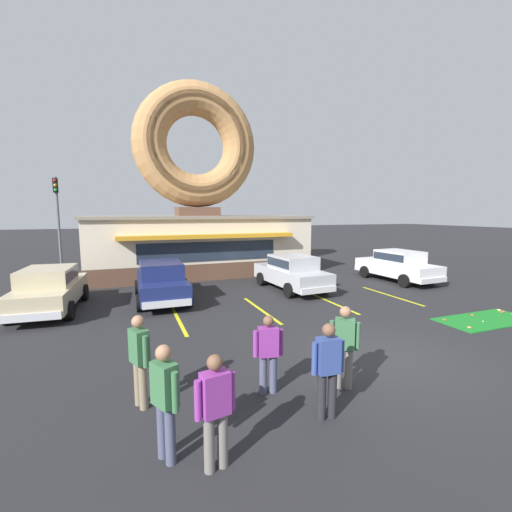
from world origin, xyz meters
name	(u,v)px	position (x,y,z in m)	size (l,w,h in m)	color
ground_plane	(389,358)	(0.00, 0.00, 0.00)	(160.00, 160.00, 0.00)	#232326
donut_shop_building	(197,209)	(-1.86, 13.94, 3.74)	(12.30, 6.75, 10.96)	brown
putting_mat	(486,320)	(5.10, 1.19, 0.01)	(3.27, 1.48, 0.03)	#197523
mini_donut_near_left	(444,320)	(3.74, 1.61, 0.05)	(0.13, 0.13, 0.04)	brown
mini_donut_mid_left	(503,311)	(6.55, 1.58, 0.05)	(0.13, 0.13, 0.04)	brown
mini_donut_mid_centre	(499,310)	(6.58, 1.75, 0.05)	(0.13, 0.13, 0.04)	#E5C666
mini_donut_mid_right	(472,315)	(5.08, 1.65, 0.05)	(0.13, 0.13, 0.04)	brown
mini_donut_far_left	(501,312)	(6.38, 1.55, 0.05)	(0.13, 0.13, 0.04)	brown
mini_donut_far_centre	(469,327)	(3.81, 0.79, 0.05)	(0.13, 0.13, 0.04)	#D17F47
golf_ball	(483,321)	(4.76, 1.04, 0.05)	(0.04, 0.04, 0.04)	white
car_champagne	(49,288)	(-8.54, 7.55, 0.87)	(2.20, 4.66, 1.60)	#BCAD89
car_silver	(292,271)	(1.17, 7.59, 0.87)	(2.19, 4.66, 1.60)	#B2B5BA
car_navy	(161,279)	(-4.65, 7.66, 0.87)	(2.01, 4.58, 1.60)	navy
car_white	(398,264)	(7.23, 7.43, 0.87)	(2.13, 4.63, 1.60)	silver
pedestrian_blue_sweater_man	(215,407)	(-4.88, -2.06, 0.92)	(0.59, 0.30, 1.66)	slate
pedestrian_hooded_kid	(140,356)	(-5.77, -0.07, 0.96)	(0.37, 0.56, 1.72)	#7F7056
pedestrian_leather_jacket_man	(328,366)	(-2.80, -1.59, 0.94)	(0.59, 0.28, 1.69)	#232328
pedestrian_clipboard_woman	(165,397)	(-5.49, -1.64, 0.96)	(0.39, 0.54, 1.73)	#474C66
pedestrian_beanie_man	(268,351)	(-3.41, -0.45, 0.86)	(0.59, 0.31, 1.57)	#474C66
pedestrian_crossing_woman	(344,343)	(-1.92, -0.82, 0.94)	(0.51, 0.41, 1.70)	slate
trash_bin	(301,264)	(3.76, 11.45, 0.50)	(0.57, 0.57, 0.97)	#51565B
traffic_light_pole	(57,210)	(-9.88, 18.75, 3.71)	(0.28, 0.47, 5.80)	#595B60
parking_stripe_far_left	(178,319)	(-4.39, 5.00, 0.00)	(0.12, 3.60, 0.01)	yellow
parking_stripe_left	(261,310)	(-1.39, 5.00, 0.00)	(0.12, 3.60, 0.01)	yellow
parking_stripe_mid_left	(331,302)	(1.61, 5.00, 0.00)	(0.12, 3.60, 0.01)	yellow
parking_stripe_centre	(391,296)	(4.61, 5.00, 0.00)	(0.12, 3.60, 0.01)	yellow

